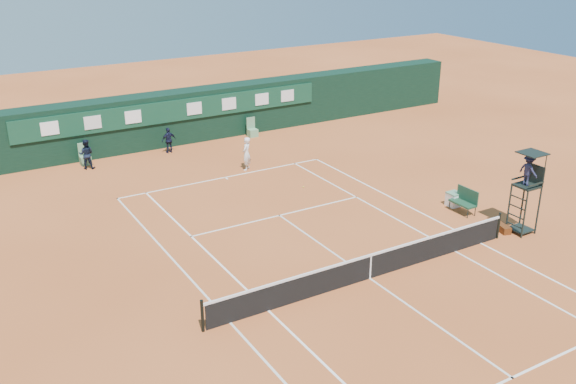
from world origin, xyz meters
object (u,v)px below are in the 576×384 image
object	(u,v)px
player_bench	(465,200)
player	(246,154)
cooler	(454,199)
tennis_net	(370,266)
umpire_chair	(528,176)

from	to	relation	value
player_bench	player	world-z (taller)	player
player_bench	cooler	world-z (taller)	player_bench
tennis_net	player_bench	bearing A→B (deg)	19.89
umpire_chair	player_bench	world-z (taller)	umpire_chair
umpire_chair	player	distance (m)	13.98
umpire_chair	player_bench	xyz separation A→B (m)	(-0.50, 2.67, -1.86)
umpire_chair	player_bench	distance (m)	3.29
tennis_net	umpire_chair	distance (m)	7.89
cooler	player	bearing A→B (deg)	122.68
player	umpire_chair	bearing A→B (deg)	74.62
tennis_net	player_bench	size ratio (longest dim) A/B	10.75
umpire_chair	cooler	bearing A→B (deg)	96.30
umpire_chair	cooler	world-z (taller)	umpire_chair
player	tennis_net	bearing A→B (deg)	41.44
tennis_net	cooler	bearing A→B (deg)	24.72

